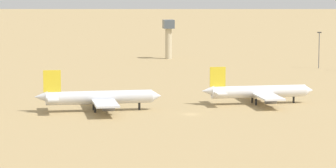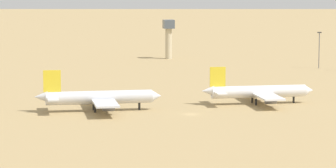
% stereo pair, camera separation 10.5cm
% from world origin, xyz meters
% --- Properties ---
extents(ground, '(4000.00, 4000.00, 0.00)m').
position_xyz_m(ground, '(0.00, 0.00, 0.00)').
color(ground, tan).
extents(parked_jet_yellow_2, '(38.54, 32.25, 12.76)m').
position_xyz_m(parked_jet_yellow_2, '(-26.16, 11.05, 4.18)').
color(parked_jet_yellow_2, silver).
rests_on(parked_jet_yellow_2, ground).
extents(parked_jet_yellow_3, '(36.76, 30.77, 12.17)m').
position_xyz_m(parked_jet_yellow_3, '(25.36, 15.90, 3.99)').
color(parked_jet_yellow_3, white).
rests_on(parked_jet_yellow_3, ground).
extents(control_tower, '(5.20, 5.20, 18.95)m').
position_xyz_m(control_tower, '(25.14, 165.53, 11.44)').
color(control_tower, '#C6B793').
rests_on(control_tower, ground).
extents(light_pole_east, '(1.80, 0.50, 15.99)m').
position_xyz_m(light_pole_east, '(81.76, 111.31, 9.21)').
color(light_pole_east, '#59595E').
rests_on(light_pole_east, ground).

